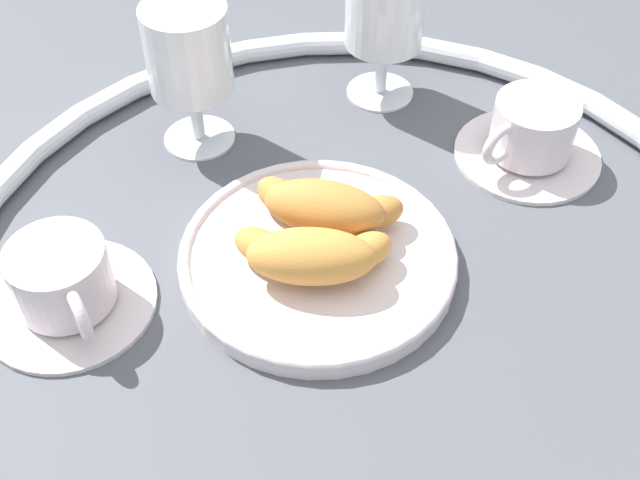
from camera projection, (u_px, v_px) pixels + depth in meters
name	position (u px, v px, depth m)	size (l,w,h in m)	color
ground_plane	(355.00, 277.00, 0.66)	(2.20, 2.20, 0.00)	#4C4F56
table_chrome_rim	(355.00, 267.00, 0.65)	(0.67, 0.67, 0.02)	silver
pastry_plate	(320.00, 257.00, 0.66)	(0.23, 0.23, 0.02)	silver
croissant_large	(314.00, 255.00, 0.62)	(0.14, 0.06, 0.04)	#CC893D
croissant_small	(327.00, 206.00, 0.66)	(0.14, 0.08, 0.04)	#BC7A38
coffee_cup_near	(533.00, 135.00, 0.74)	(0.14, 0.14, 0.06)	silver
coffee_cup_far	(66.00, 284.00, 0.62)	(0.14, 0.14, 0.06)	silver
juice_glass_left	(190.00, 55.00, 0.71)	(0.08, 0.08, 0.14)	white
juice_glass_right	(387.00, 10.00, 0.76)	(0.08, 0.08, 0.14)	white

